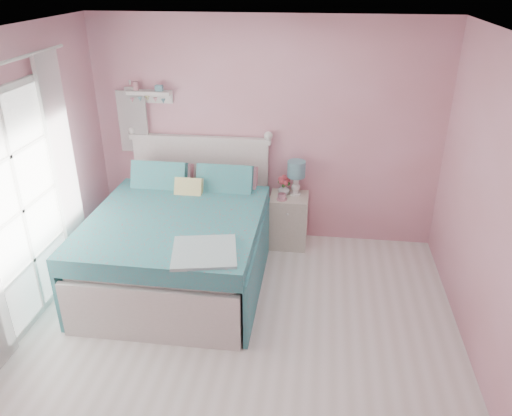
% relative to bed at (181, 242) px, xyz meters
% --- Properties ---
extents(floor, '(4.50, 4.50, 0.00)m').
position_rel_bed_xyz_m(floor, '(0.77, -1.17, -0.42)').
color(floor, silver).
rests_on(floor, ground).
extents(room_shell, '(4.50, 4.50, 4.50)m').
position_rel_bed_xyz_m(room_shell, '(0.77, -1.17, 1.17)').
color(room_shell, '#C97F89').
rests_on(room_shell, floor).
extents(bed, '(1.71, 2.17, 1.25)m').
position_rel_bed_xyz_m(bed, '(0.00, 0.00, 0.00)').
color(bed, silver).
rests_on(bed, floor).
extents(nightstand, '(0.44, 0.43, 0.63)m').
position_rel_bed_xyz_m(nightstand, '(1.08, 0.85, -0.10)').
color(nightstand, beige).
rests_on(nightstand, floor).
extents(table_lamp, '(0.21, 0.21, 0.41)m').
position_rel_bed_xyz_m(table_lamp, '(1.15, 0.90, 0.50)').
color(table_lamp, white).
rests_on(table_lamp, nightstand).
extents(vase, '(0.16, 0.16, 0.14)m').
position_rel_bed_xyz_m(vase, '(1.01, 0.89, 0.29)').
color(vase, silver).
rests_on(vase, nightstand).
extents(teacup, '(0.10, 0.10, 0.07)m').
position_rel_bed_xyz_m(teacup, '(1.00, 0.74, 0.25)').
color(teacup, pink).
rests_on(teacup, nightstand).
extents(roses, '(0.14, 0.11, 0.12)m').
position_rel_bed_xyz_m(roses, '(1.01, 0.88, 0.40)').
color(roses, '#D84957').
rests_on(roses, vase).
extents(wall_shelf, '(0.50, 0.15, 0.25)m').
position_rel_bed_xyz_m(wall_shelf, '(-0.55, 1.02, 1.32)').
color(wall_shelf, silver).
rests_on(wall_shelf, room_shell).
extents(hanging_dress, '(0.34, 0.03, 0.72)m').
position_rel_bed_xyz_m(hanging_dress, '(-0.78, 1.01, 0.98)').
color(hanging_dress, white).
rests_on(hanging_dress, room_shell).
extents(french_door, '(0.04, 1.32, 2.16)m').
position_rel_bed_xyz_m(french_door, '(-1.20, -0.77, 0.66)').
color(french_door, silver).
rests_on(french_door, floor).
extents(curtain_far, '(0.04, 0.40, 2.32)m').
position_rel_bed_xyz_m(curtain_far, '(-1.15, -0.02, 0.76)').
color(curtain_far, white).
rests_on(curtain_far, floor).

